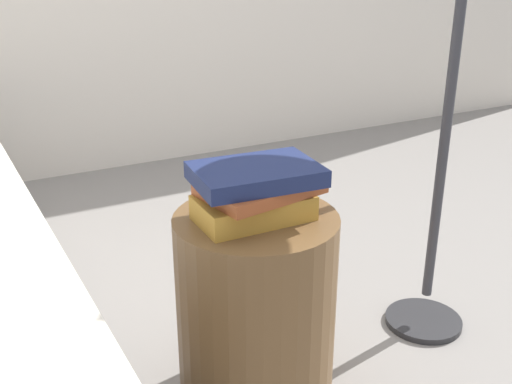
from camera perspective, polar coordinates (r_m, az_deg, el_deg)
side_table at (r=1.61m, az=-0.00°, el=-10.84°), size 0.40×0.40×0.52m
book_ochre at (r=1.46m, az=-0.22°, el=-1.46°), size 0.27×0.15×0.06m
book_rust at (r=1.46m, az=0.32°, el=0.47°), size 0.29×0.23×0.03m
book_navy at (r=1.44m, az=0.07°, el=1.64°), size 0.30×0.22×0.04m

